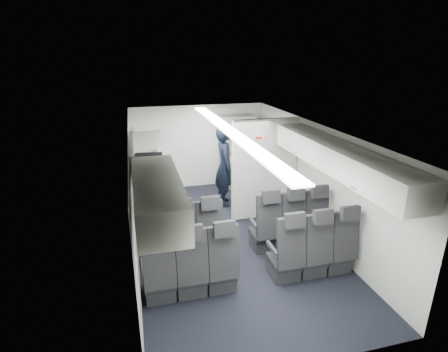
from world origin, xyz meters
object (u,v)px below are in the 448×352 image
seat_row_mid (255,262)px  flight_attendant (225,166)px  boarding_door (136,174)px  seat_row_front (237,233)px  galley_unit (237,152)px  carry_on_bag (149,162)px

seat_row_mid → flight_attendant: bearing=83.6°
boarding_door → seat_row_front: bearing=-51.8°
galley_unit → boarding_door: (-2.59, -1.17, 0.00)m
carry_on_bag → boarding_door: bearing=104.1°
seat_row_mid → boarding_door: boarding_door is taller
seat_row_mid → flight_attendant: size_ratio=1.80×
galley_unit → carry_on_bag: bearing=-126.9°
seat_row_mid → boarding_door: 3.45m
seat_row_front → seat_row_mid: same height
seat_row_front → carry_on_bag: (-1.42, 0.10, 1.38)m
seat_row_front → galley_unit: size_ratio=1.75×
boarding_door → carry_on_bag: bearing=-83.8°
boarding_door → flight_attendant: (1.99, 0.11, -0.03)m
seat_row_mid → boarding_door: (-1.64, 2.99, 0.55)m
boarding_door → flight_attendant: 1.99m
flight_attendant → carry_on_bag: size_ratio=4.48×
galley_unit → boarding_door: 2.84m
seat_row_front → galley_unit: 3.43m
seat_row_front → flight_attendant: flight_attendant is taller
galley_unit → flight_attendant: bearing=-119.6°
galley_unit → flight_attendant: size_ratio=1.03×
boarding_door → flight_attendant: bearing=3.1°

